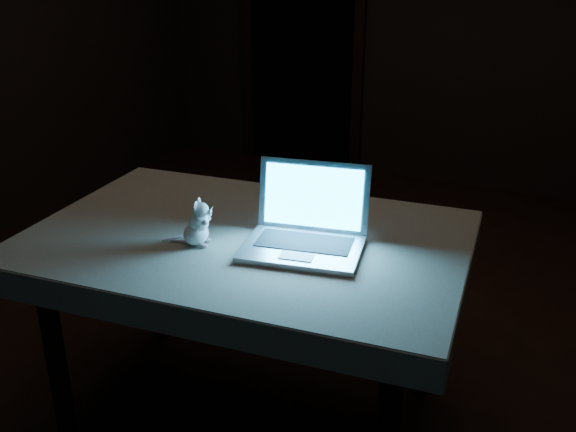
% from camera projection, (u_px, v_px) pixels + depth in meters
% --- Properties ---
extents(floor, '(5.00, 5.00, 0.00)m').
position_uv_depth(floor, '(295.00, 341.00, 3.02)').
color(floor, black).
rests_on(floor, ground).
extents(back_wall, '(4.50, 0.04, 2.60)m').
position_uv_depth(back_wall, '(443.00, 9.00, 4.60)').
color(back_wall, black).
rests_on(back_wall, ground).
extents(doorway, '(1.06, 0.36, 2.13)m').
position_uv_depth(doorway, '(303.00, 34.00, 5.12)').
color(doorway, black).
rests_on(doorway, back_wall).
extents(table, '(1.51, 1.05, 0.77)m').
position_uv_depth(table, '(249.00, 328.00, 2.43)').
color(table, black).
rests_on(table, floor).
extents(tablecloth, '(1.64, 1.20, 0.10)m').
position_uv_depth(tablecloth, '(242.00, 253.00, 2.26)').
color(tablecloth, beige).
rests_on(tablecloth, table).
extents(laptop, '(0.45, 0.41, 0.27)m').
position_uv_depth(laptop, '(302.00, 215.00, 2.10)').
color(laptop, '#B8B8BD').
rests_on(laptop, tablecloth).
extents(plush_mouse, '(0.13, 0.13, 0.16)m').
position_uv_depth(plush_mouse, '(195.00, 222.00, 2.17)').
color(plush_mouse, white).
rests_on(plush_mouse, tablecloth).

